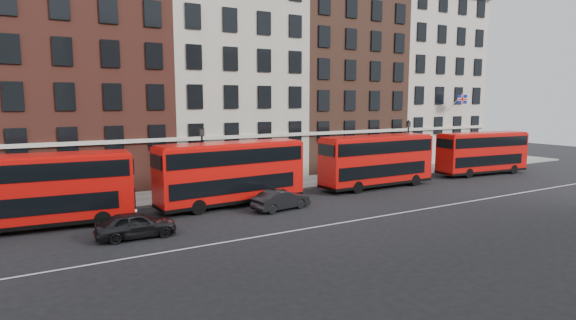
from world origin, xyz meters
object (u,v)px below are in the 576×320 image
bus_c (377,160)px  traffic_light (471,146)px  car_front (281,200)px  bus_d (482,152)px  bus_b (231,172)px  bus_a (36,190)px  car_rear (136,225)px

bus_c → traffic_light: size_ratio=3.22×
car_front → bus_d: bearing=-93.1°
bus_b → car_front: size_ratio=2.60×
car_front → traffic_light: (26.75, 5.92, 1.77)m
car_front → bus_a: bearing=69.3°
traffic_light → car_front: bearing=-167.5°
car_rear → traffic_light: (36.52, 7.54, 1.74)m
bus_a → bus_b: bearing=4.7°
bus_b → car_rear: bearing=-153.4°
bus_a → car_rear: size_ratio=2.49×
bus_c → car_front: (-10.79, -2.80, -1.69)m
bus_d → traffic_light: 3.87m
bus_d → car_rear: size_ratio=2.45×
bus_c → bus_d: bearing=-0.7°
bus_a → car_front: bus_a is taller
bus_c → car_rear: bearing=-168.6°
bus_a → bus_d: size_ratio=1.02×
bus_b → traffic_light: bearing=1.9°
bus_a → bus_b: bus_b is taller
bus_b → car_rear: size_ratio=2.57×
bus_b → bus_d: bus_b is taller
bus_a → traffic_light: size_ratio=3.17×
bus_a → bus_c: bearing=4.8°
bus_c → car_front: size_ratio=2.56×
bus_a → bus_d: bus_a is taller
car_rear → traffic_light: size_ratio=1.27×
traffic_light → bus_d: bearing=-126.1°
bus_c → traffic_light: bus_c is taller
bus_a → traffic_light: bus_a is taller
car_rear → bus_d: bearing=-80.3°
bus_d → car_front: size_ratio=2.47×
bus_a → car_rear: (4.47, -4.41, -1.59)m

